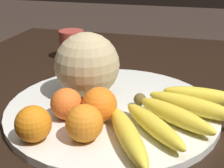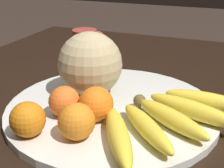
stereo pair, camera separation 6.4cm
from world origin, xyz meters
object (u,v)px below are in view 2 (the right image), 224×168
object	(u,v)px
kitchen_table	(101,134)
melon	(90,64)
orange_front_right	(96,104)
orange_mid_center	(28,119)
produce_tag	(83,125)
banana_bunch	(169,117)
orange_front_left	(64,101)
ceramic_mug	(86,43)
fruit_bowl	(112,108)
orange_back_left	(77,121)

from	to	relation	value
kitchen_table	melon	world-z (taller)	melon
orange_front_right	orange_mid_center	bearing A→B (deg)	136.86
kitchen_table	produce_tag	size ratio (longest dim) A/B	14.45
kitchen_table	produce_tag	world-z (taller)	produce_tag
melon	banana_bunch	bearing A→B (deg)	-111.28
orange_mid_center	orange_front_left	bearing A→B (deg)	-15.27
banana_bunch	orange_mid_center	world-z (taller)	orange_mid_center
melon	orange_front_right	distance (m)	0.13
banana_bunch	orange_front_right	xyz separation A→B (m)	(-0.03, 0.14, 0.02)
banana_bunch	produce_tag	xyz separation A→B (m)	(-0.06, 0.15, -0.02)
produce_tag	orange_front_left	bearing A→B (deg)	74.63
kitchen_table	orange_front_right	bearing A→B (deg)	-159.90
orange_front_left	orange_mid_center	size ratio (longest dim) A/B	0.98
banana_bunch	ceramic_mug	world-z (taller)	ceramic_mug
fruit_bowl	ceramic_mug	xyz separation A→B (m)	(0.32, 0.22, 0.04)
orange_mid_center	produce_tag	distance (m)	0.10
orange_back_left	kitchen_table	bearing A→B (deg)	11.44
melon	ceramic_mug	world-z (taller)	melon
ceramic_mug	orange_back_left	bearing A→B (deg)	-155.90
melon	fruit_bowl	bearing A→B (deg)	-119.87
kitchen_table	orange_back_left	bearing A→B (deg)	-168.56
banana_bunch	produce_tag	distance (m)	0.16
fruit_bowl	orange_mid_center	xyz separation A→B (m)	(-0.16, 0.10, 0.04)
orange_front_right	produce_tag	size ratio (longest dim) A/B	0.78
banana_bunch	orange_mid_center	bearing A→B (deg)	-117.99
produce_tag	fruit_bowl	bearing A→B (deg)	-1.00
orange_front_right	orange_mid_center	world-z (taller)	orange_front_right
fruit_bowl	produce_tag	world-z (taller)	produce_tag
produce_tag	orange_mid_center	bearing A→B (deg)	139.16
kitchen_table	ceramic_mug	world-z (taller)	ceramic_mug
kitchen_table	ceramic_mug	size ratio (longest dim) A/B	12.55
melon	ceramic_mug	xyz separation A→B (m)	(0.28, 0.15, -0.04)
banana_bunch	orange_back_left	bearing A→B (deg)	-111.40
melon	orange_mid_center	bearing A→B (deg)	172.12
fruit_bowl	orange_back_left	distance (m)	0.14
banana_bunch	orange_front_left	world-z (taller)	orange_front_left
orange_front_left	produce_tag	xyz separation A→B (m)	(-0.02, -0.05, -0.03)
orange_mid_center	ceramic_mug	xyz separation A→B (m)	(0.48, 0.12, -0.00)
banana_bunch	orange_front_left	distance (m)	0.21
fruit_bowl	orange_mid_center	size ratio (longest dim) A/B	7.04
fruit_bowl	melon	bearing A→B (deg)	60.13
orange_front_right	banana_bunch	bearing A→B (deg)	-78.07
orange_front_left	orange_mid_center	distance (m)	0.09
ceramic_mug	banana_bunch	bearing A→B (deg)	-136.07
orange_front_right	fruit_bowl	bearing A→B (deg)	-5.69
banana_bunch	orange_back_left	world-z (taller)	orange_back_left
orange_front_left	ceramic_mug	bearing A→B (deg)	20.16
orange_front_left	orange_front_right	size ratio (longest dim) A/B	0.91
melon	ceramic_mug	distance (m)	0.32
melon	banana_bunch	size ratio (longest dim) A/B	0.47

